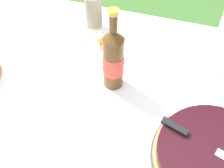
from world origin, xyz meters
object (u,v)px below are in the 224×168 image
at_px(serving_knife, 207,146).
at_px(cup_stack, 94,11).
at_px(snack_plate_right, 106,49).
at_px(cider_bottle_amber, 113,59).
at_px(berry_tart, 213,157).

relative_size(serving_knife, cup_stack, 2.05).
relative_size(cup_stack, snack_plate_right, 0.88).
bearing_deg(snack_plate_right, serving_knife, -40.03).
distance_m(cider_bottle_amber, snack_plate_right, 0.21).
bearing_deg(berry_tart, snack_plate_right, 140.95).
relative_size(berry_tart, cider_bottle_amber, 1.15).
height_order(berry_tart, serving_knife, serving_knife).
relative_size(serving_knife, snack_plate_right, 1.80).
relative_size(berry_tart, cup_stack, 2.17).
bearing_deg(cider_bottle_amber, serving_knife, -30.42).
bearing_deg(cup_stack, serving_knife, -43.33).
height_order(serving_knife, cup_stack, cup_stack).
bearing_deg(serving_knife, snack_plate_right, 159.63).
distance_m(berry_tart, serving_knife, 0.05).
xyz_separation_m(cup_stack, snack_plate_right, (0.10, -0.14, -0.07)).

